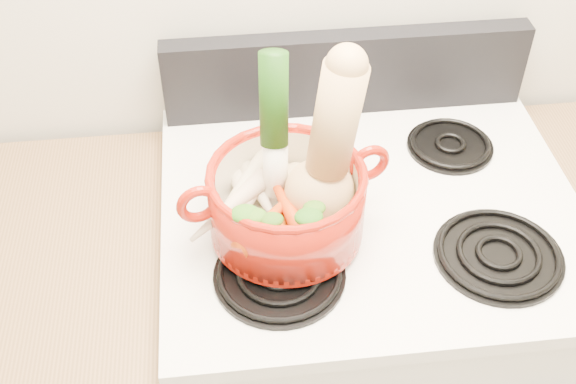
{
  "coord_description": "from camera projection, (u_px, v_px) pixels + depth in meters",
  "views": [
    {
      "loc": [
        -0.27,
        0.45,
        1.88
      ],
      "look_at": [
        -0.17,
        1.31,
        1.08
      ],
      "focal_mm": 45.0,
      "sensor_mm": 36.0,
      "label": 1
    }
  ],
  "objects": [
    {
      "name": "stove_body",
      "position": [
        355.0,
        354.0,
        1.68
      ],
      "size": [
        0.76,
        0.65,
        0.92
      ],
      "primitive_type": "cube",
      "color": "silver",
      "rests_on": "floor"
    },
    {
      "name": "parsnip_2",
      "position": [
        258.0,
        189.0,
        1.26
      ],
      "size": [
        0.09,
        0.17,
        0.05
      ],
      "primitive_type": "cone",
      "rotation": [
        1.66,
        0.0,
        0.33
      ],
      "color": "beige",
      "rests_on": "dutch_oven"
    },
    {
      "name": "ginger",
      "position": [
        279.0,
        178.0,
        1.3
      ],
      "size": [
        0.1,
        0.09,
        0.05
      ],
      "primitive_type": "ellipsoid",
      "rotation": [
        0.0,
        0.0,
        -0.29
      ],
      "color": "tan",
      "rests_on": "dutch_oven"
    },
    {
      "name": "parsnip_0",
      "position": [
        243.0,
        193.0,
        1.27
      ],
      "size": [
        0.08,
        0.23,
        0.06
      ],
      "primitive_type": "cone",
      "rotation": [
        1.66,
        0.0,
        0.15
      ],
      "color": "beige",
      "rests_on": "dutch_oven"
    },
    {
      "name": "leek",
      "position": [
        275.0,
        132.0,
        1.18
      ],
      "size": [
        0.06,
        0.09,
        0.31
      ],
      "primitive_type": "cylinder",
      "rotation": [
        -0.12,
        0.0,
        -0.14
      ],
      "color": "white",
      "rests_on": "dutch_oven"
    },
    {
      "name": "carrot_0",
      "position": [
        282.0,
        226.0,
        1.21
      ],
      "size": [
        0.07,
        0.15,
        0.04
      ],
      "primitive_type": "cone",
      "rotation": [
        1.66,
        0.0,
        -0.32
      ],
      "color": "#D85B0A",
      "rests_on": "dutch_oven"
    },
    {
      "name": "dutch_oven",
      "position": [
        287.0,
        202.0,
        1.23
      ],
      "size": [
        0.32,
        0.32,
        0.13
      ],
      "primitive_type": "cylinder",
      "rotation": [
        0.0,
        0.0,
        0.23
      ],
      "color": "maroon",
      "rests_on": "burner_front_left"
    },
    {
      "name": "carrot_1",
      "position": [
        276.0,
        224.0,
        1.21
      ],
      "size": [
        0.1,
        0.14,
        0.04
      ],
      "primitive_type": "cone",
      "rotation": [
        1.66,
        0.0,
        -0.56
      ],
      "color": "#BA3809",
      "rests_on": "dutch_oven"
    },
    {
      "name": "pot_handle_left",
      "position": [
        199.0,
        204.0,
        1.16
      ],
      "size": [
        0.08,
        0.03,
        0.07
      ],
      "primitive_type": "torus",
      "rotation": [
        1.57,
        0.0,
        0.23
      ],
      "color": "maroon",
      "rests_on": "dutch_oven"
    },
    {
      "name": "burner_back_left",
      "position": [
        263.0,
        158.0,
        1.43
      ],
      "size": [
        0.17,
        0.17,
        0.02
      ],
      "primitive_type": "cylinder",
      "color": "black",
      "rests_on": "cooktop"
    },
    {
      "name": "burner_front_right",
      "position": [
        499.0,
        254.0,
        1.24
      ],
      "size": [
        0.22,
        0.22,
        0.02
      ],
      "primitive_type": "cylinder",
      "color": "black",
      "rests_on": "cooktop"
    },
    {
      "name": "parsnip_4",
      "position": [
        245.0,
        181.0,
        1.26
      ],
      "size": [
        0.14,
        0.17,
        0.05
      ],
      "primitive_type": "cone",
      "rotation": [
        1.66,
        0.0,
        -0.64
      ],
      "color": "beige",
      "rests_on": "dutch_oven"
    },
    {
      "name": "carrot_4",
      "position": [
        288.0,
        209.0,
        1.21
      ],
      "size": [
        0.08,
        0.18,
        0.05
      ],
      "primitive_type": "cone",
      "rotation": [
        1.66,
        0.0,
        0.27
      ],
      "color": "#C43B09",
      "rests_on": "dutch_oven"
    },
    {
      "name": "parsnip_1",
      "position": [
        251.0,
        195.0,
        1.25
      ],
      "size": [
        0.13,
        0.19,
        0.06
      ],
      "primitive_type": "cone",
      "rotation": [
        1.66,
        0.0,
        -0.49
      ],
      "color": "beige",
      "rests_on": "dutch_oven"
    },
    {
      "name": "parsnip_3",
      "position": [
        229.0,
        206.0,
        1.22
      ],
      "size": [
        0.16,
        0.15,
        0.05
      ],
      "primitive_type": "cone",
      "rotation": [
        1.66,
        0.0,
        -0.86
      ],
      "color": "beige",
      "rests_on": "dutch_oven"
    },
    {
      "name": "pot_handle_right",
      "position": [
        369.0,
        163.0,
        1.23
      ],
      "size": [
        0.08,
        0.03,
        0.07
      ],
      "primitive_type": "torus",
      "rotation": [
        1.57,
        0.0,
        0.23
      ],
      "color": "maroon",
      "rests_on": "dutch_oven"
    },
    {
      "name": "squash",
      "position": [
        331.0,
        145.0,
        1.16
      ],
      "size": [
        0.17,
        0.14,
        0.32
      ],
      "primitive_type": null,
      "rotation": [
        0.0,
        0.11,
        -0.06
      ],
      "color": "tan",
      "rests_on": "dutch_oven"
    },
    {
      "name": "burner_back_right",
      "position": [
        450.0,
        144.0,
        1.46
      ],
      "size": [
        0.17,
        0.17,
        0.02
      ],
      "primitive_type": "cylinder",
      "color": "black",
      "rests_on": "cooktop"
    },
    {
      "name": "cooktop",
      "position": [
        371.0,
        208.0,
        1.36
      ],
      "size": [
        0.78,
        0.67,
        0.03
      ],
      "primitive_type": "cube",
      "color": "white",
      "rests_on": "stove_body"
    },
    {
      "name": "burner_front_left",
      "position": [
        279.0,
        273.0,
        1.21
      ],
      "size": [
        0.22,
        0.22,
        0.02
      ],
      "primitive_type": "cylinder",
      "color": "black",
      "rests_on": "cooktop"
    },
    {
      "name": "control_backsplash",
      "position": [
        346.0,
        72.0,
        1.5
      ],
      "size": [
        0.76,
        0.05,
        0.18
      ],
      "primitive_type": "cube",
      "color": "black",
      "rests_on": "cooktop"
    },
    {
      "name": "carrot_2",
      "position": [
        292.0,
        213.0,
        1.22
      ],
      "size": [
        0.08,
        0.15,
        0.04
      ],
      "primitive_type": "cone",
      "rotation": [
        1.66,
        0.0,
        0.36
      ],
      "color": "#C13F09",
      "rests_on": "dutch_oven"
    },
    {
      "name": "carrot_3",
      "position": [
        268.0,
        221.0,
        1.19
      ],
      "size": [
        0.13,
        0.14,
        0.05
      ],
      "primitive_type": "cone",
      "rotation": [
        1.66,
        0.0,
        -0.73
      ],
      "color": "#CE430A",
      "rests_on": "dutch_oven"
    }
  ]
}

